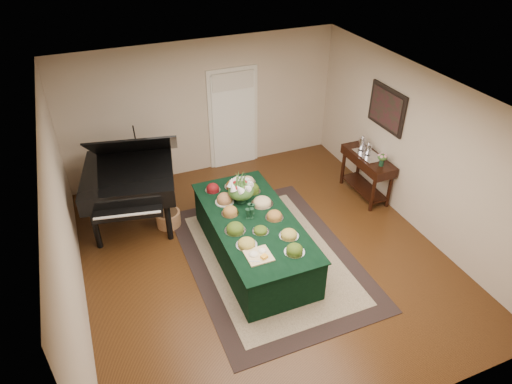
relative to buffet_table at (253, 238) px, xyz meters
name	(u,v)px	position (x,y,z in m)	size (l,w,h in m)	color
ground	(263,255)	(0.14, -0.06, -0.37)	(6.00, 6.00, 0.00)	black
area_rug	(270,257)	(0.22, -0.16, -0.36)	(2.52, 3.53, 0.01)	black
kitchen_doorway	(233,119)	(0.74, 2.91, 0.66)	(1.05, 0.07, 2.10)	silver
buffet_table	(253,238)	(0.00, 0.00, 0.00)	(1.25, 2.64, 0.73)	black
food_platters	(249,210)	(0.01, 0.20, 0.41)	(0.99, 2.22, 0.13)	silver
cutting_board	(258,254)	(-0.25, -0.79, 0.39)	(0.35, 0.35, 0.10)	tan
green_goblets	(251,211)	(0.00, 0.10, 0.45)	(0.19, 0.20, 0.18)	#143220
floral_centerpiece	(241,188)	(0.00, 0.53, 0.62)	(0.44, 0.44, 0.44)	#143220
grand_piano	(130,177)	(-1.58, 1.65, 0.55)	(1.86, 2.01, 1.81)	black
wicker_basket	(168,218)	(-1.08, 1.31, -0.23)	(0.43, 0.43, 0.27)	#A46C42
mahogany_sideboard	(367,165)	(2.64, 0.83, 0.29)	(0.45, 1.20, 0.85)	black
tea_service	(366,147)	(2.64, 0.96, 0.60)	(0.34, 0.58, 0.30)	silver
pink_bouquet	(382,158)	(2.64, 0.45, 0.64)	(0.19, 0.19, 0.24)	#143220
wall_painting	(387,109)	(2.86, 0.83, 1.38)	(0.05, 0.95, 0.75)	black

